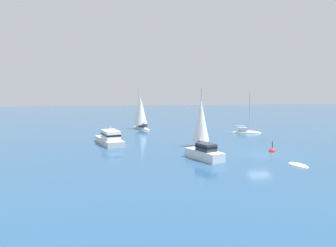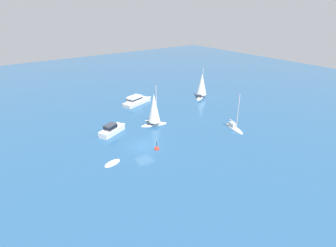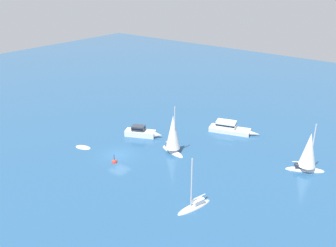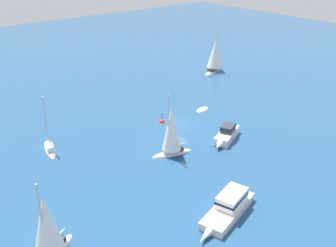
# 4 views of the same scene
# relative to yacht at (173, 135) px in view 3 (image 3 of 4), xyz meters

# --- Properties ---
(ground_plane) EXTENTS (160.00, 160.00, 0.00)m
(ground_plane) POSITION_rel_yacht_xyz_m (5.65, 5.67, -2.73)
(ground_plane) COLOR navy
(yacht) EXTENTS (4.88, 2.64, 7.66)m
(yacht) POSITION_rel_yacht_xyz_m (0.00, 0.00, 0.00)
(yacht) COLOR white
(yacht) RESTS_ON ground
(sailboat) EXTENTS (5.02, 3.47, 7.26)m
(sailboat) POSITION_rel_yacht_xyz_m (-17.46, -6.69, -0.17)
(sailboat) COLOR white
(sailboat) RESTS_ON ground
(tender) EXTENTS (2.75, 1.86, 0.45)m
(tender) POSITION_rel_yacht_xyz_m (11.67, 7.29, -2.73)
(tender) COLOR silver
(tender) RESTS_ON ground
(motor_cruiser) EXTENTS (8.37, 4.10, 2.43)m
(motor_cruiser) POSITION_rel_yacht_xyz_m (-3.00, -11.57, -1.98)
(motor_cruiser) COLOR silver
(motor_cruiser) RESTS_ON ground
(yacht_2) EXTENTS (2.23, 4.86, 6.85)m
(yacht_2) POSITION_rel_yacht_xyz_m (-10.37, 9.53, -2.53)
(yacht_2) COLOR silver
(yacht_2) RESTS_ON ground
(motor_cruiser_1) EXTENTS (6.03, 3.76, 1.75)m
(motor_cruiser_1) POSITION_rel_yacht_xyz_m (7.46, -1.36, -2.03)
(motor_cruiser_1) COLOR white
(motor_cruiser_1) RESTS_ON ground
(channel_buoy) EXTENTS (0.78, 0.78, 1.58)m
(channel_buoy) POSITION_rel_yacht_xyz_m (4.57, 7.60, -2.72)
(channel_buoy) COLOR red
(channel_buoy) RESTS_ON ground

